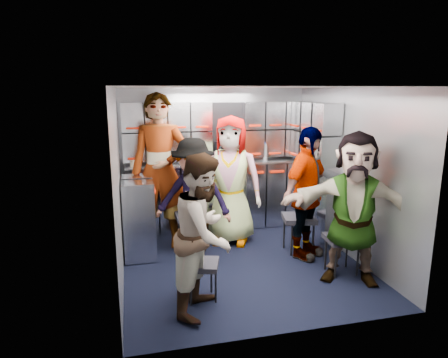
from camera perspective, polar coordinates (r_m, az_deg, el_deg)
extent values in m
plane|color=black|center=(5.01, 2.41, -11.80)|extent=(3.00, 3.00, 0.00)
cube|color=#999EA7|center=(6.10, -1.38, 3.00)|extent=(2.80, 0.04, 2.10)
cube|color=#999EA7|center=(4.50, -14.86, -0.92)|extent=(0.04, 3.00, 2.10)
cube|color=#999EA7|center=(5.23, 17.42, 0.79)|extent=(0.04, 3.00, 2.10)
cube|color=silver|center=(4.56, 2.66, 12.97)|extent=(2.80, 3.00, 0.02)
cube|color=#A7ACB8|center=(6.02, -0.93, -2.54)|extent=(2.68, 0.38, 0.99)
cube|color=#A7ACB8|center=(5.19, -12.09, -5.35)|extent=(0.38, 0.76, 0.99)
cube|color=#AFB1B6|center=(5.91, -0.95, 2.33)|extent=(2.68, 0.42, 0.03)
cube|color=#A7ACB8|center=(5.90, -1.09, 6.98)|extent=(2.68, 0.28, 0.82)
cube|color=#A7ACB8|center=(5.70, 12.81, 6.47)|extent=(0.28, 1.00, 0.82)
cube|color=#A7ACB8|center=(5.80, 12.77, -3.40)|extent=(0.28, 1.20, 1.00)
cube|color=#AE1805|center=(5.74, -0.50, 0.66)|extent=(2.60, 0.02, 0.03)
cube|color=black|center=(4.07, -3.28, -12.10)|extent=(0.42, 0.40, 0.05)
cylinder|color=black|center=(4.04, -4.76, -15.38)|extent=(0.02, 0.02, 0.35)
cylinder|color=black|center=(4.08, -1.19, -15.04)|extent=(0.02, 0.02, 0.35)
cylinder|color=black|center=(4.23, -5.22, -14.05)|extent=(0.02, 0.02, 0.35)
cylinder|color=black|center=(4.27, -1.83, -13.74)|extent=(0.02, 0.02, 0.35)
cube|color=black|center=(5.27, -4.66, -5.26)|extent=(0.42, 0.39, 0.07)
cylinder|color=black|center=(5.21, -6.06, -8.30)|extent=(0.03, 0.03, 0.43)
cylinder|color=black|center=(5.25, -2.74, -8.06)|extent=(0.03, 0.03, 0.43)
cylinder|color=black|center=(5.45, -6.43, -7.34)|extent=(0.03, 0.03, 0.43)
cylinder|color=black|center=(5.49, -3.26, -7.12)|extent=(0.03, 0.03, 0.43)
cube|color=black|center=(5.69, 0.46, -4.63)|extent=(0.42, 0.41, 0.05)
cylinder|color=black|center=(5.63, -0.54, -6.99)|extent=(0.02, 0.02, 0.36)
cylinder|color=black|center=(5.69, 1.98, -6.78)|extent=(0.02, 0.02, 0.36)
cylinder|color=black|center=(5.83, -1.03, -6.28)|extent=(0.02, 0.02, 0.36)
cylinder|color=black|center=(5.89, 1.41, -6.09)|extent=(0.02, 0.02, 0.36)
cube|color=black|center=(5.27, 10.69, -5.54)|extent=(0.48, 0.46, 0.06)
cylinder|color=black|center=(5.19, 9.65, -8.57)|extent=(0.03, 0.03, 0.43)
cylinder|color=black|center=(5.31, 12.64, -8.21)|extent=(0.03, 0.03, 0.43)
cylinder|color=black|center=(5.40, 8.58, -7.64)|extent=(0.03, 0.03, 0.43)
cylinder|color=black|center=(5.52, 11.47, -7.31)|extent=(0.03, 0.03, 0.43)
cube|color=black|center=(4.79, 16.59, -8.20)|extent=(0.41, 0.39, 0.06)
cylinder|color=black|center=(4.71, 15.67, -11.33)|extent=(0.02, 0.02, 0.39)
cylinder|color=black|center=(4.84, 18.57, -10.85)|extent=(0.02, 0.02, 0.39)
cylinder|color=black|center=(4.90, 14.32, -10.30)|extent=(0.02, 0.02, 0.39)
cylinder|color=black|center=(5.03, 17.14, -9.87)|extent=(0.02, 0.02, 0.39)
imported|color=black|center=(5.31, -9.11, 1.09)|extent=(0.83, 0.63, 2.05)
imported|color=black|center=(3.75, -2.86, -7.83)|extent=(0.87, 0.93, 1.52)
imported|color=black|center=(5.02, -4.40, -2.67)|extent=(1.12, 0.93, 1.50)
imported|color=black|center=(5.40, 0.93, -0.21)|extent=(1.00, 0.84, 1.74)
imported|color=black|center=(5.01, 11.71, -2.05)|extent=(1.01, 0.90, 1.65)
imported|color=black|center=(4.51, 18.06, -4.00)|extent=(1.59, 1.16, 1.66)
cylinder|color=white|center=(5.75, -5.19, 3.56)|extent=(0.06, 0.06, 0.28)
cylinder|color=white|center=(5.76, -5.04, 3.57)|extent=(0.07, 0.07, 0.28)
cylinder|color=white|center=(6.04, 5.94, 3.85)|extent=(0.07, 0.07, 0.25)
cylinder|color=tan|center=(5.70, -12.86, 2.25)|extent=(0.09, 0.09, 0.09)
cylinder|color=tan|center=(6.23, 10.48, 3.24)|extent=(0.08, 0.08, 0.09)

